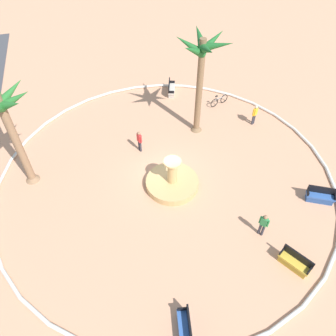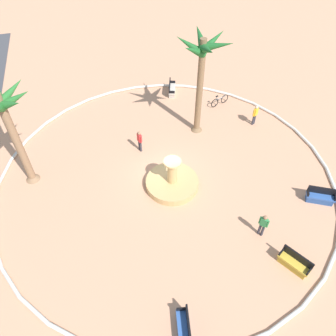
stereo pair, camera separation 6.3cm
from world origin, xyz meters
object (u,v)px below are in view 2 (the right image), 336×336
(fountain, at_px, (172,182))
(person_cyclist_helmet, at_px, (255,114))
(palm_tree_by_curb, at_px, (202,62))
(bench_southeast, at_px, (294,263))
(bicycle_red_frame, at_px, (220,101))
(palm_tree_near_fountain, at_px, (5,115))
(person_pedestrian_stroll, at_px, (140,140))
(bench_west, at_px, (320,197))
(bench_east, at_px, (172,90))
(person_cyclist_photo, at_px, (263,224))
(bench_north, at_px, (184,329))

(fountain, relative_size, person_cyclist_helmet, 2.01)
(palm_tree_by_curb, relative_size, bench_southeast, 4.35)
(fountain, relative_size, bench_southeast, 1.98)
(bicycle_red_frame, bearing_deg, palm_tree_near_fountain, 107.53)
(bicycle_red_frame, bearing_deg, person_pedestrian_stroll, 116.84)
(bench_southeast, height_order, person_cyclist_helmet, person_cyclist_helmet)
(person_cyclist_helmet, bearing_deg, bench_west, -175.11)
(person_pedestrian_stroll, bearing_deg, palm_tree_near_fountain, 97.11)
(fountain, bearing_deg, person_cyclist_helmet, -59.89)
(bench_east, height_order, bicycle_red_frame, bench_east)
(fountain, xyz_separation_m, person_cyclist_photo, (-4.56, -3.67, 0.62))
(fountain, bearing_deg, person_pedestrian_stroll, 19.20)
(bench_west, height_order, bench_north, same)
(palm_tree_near_fountain, relative_size, person_cyclist_photo, 3.93)
(bench_north, bearing_deg, bench_southeast, -75.88)
(bench_west, distance_m, person_cyclist_photo, 4.55)
(bicycle_red_frame, bearing_deg, bench_east, 52.21)
(palm_tree_by_curb, xyz_separation_m, person_cyclist_photo, (-9.23, -0.55, -4.39))
(person_cyclist_helmet, xyz_separation_m, person_cyclist_photo, (-8.83, 3.69, 0.03))
(bench_east, distance_m, person_cyclist_helmet, 7.21)
(bench_southeast, bearing_deg, palm_tree_near_fountain, 53.32)
(fountain, height_order, palm_tree_by_curb, palm_tree_by_curb)
(palm_tree_near_fountain, xyz_separation_m, person_pedestrian_stroll, (0.88, -7.02, -4.06))
(bench_north, height_order, person_cyclist_helmet, person_cyclist_helmet)
(fountain, relative_size, bench_east, 1.92)
(bicycle_red_frame, xyz_separation_m, person_cyclist_photo, (-11.73, 2.14, 0.54))
(bench_west, height_order, bench_southeast, same)
(bench_west, bearing_deg, bench_southeast, 133.08)
(fountain, height_order, person_cyclist_photo, fountain)
(person_cyclist_photo, bearing_deg, palm_tree_near_fountain, 58.63)
(bench_southeast, bearing_deg, bicycle_red_frame, -5.74)
(bench_north, bearing_deg, person_cyclist_photo, -55.47)
(fountain, bearing_deg, palm_tree_by_curb, -33.73)
(bench_north, distance_m, bench_southeast, 6.33)
(fountain, relative_size, person_cyclist_photo, 1.94)
(palm_tree_by_curb, relative_size, bench_north, 4.26)
(bench_west, distance_m, person_cyclist_helmet, 7.68)
(bench_east, height_order, bench_north, same)
(bench_west, bearing_deg, fountain, 67.28)
(bench_west, bearing_deg, palm_tree_near_fountain, 69.53)
(bench_southeast, xyz_separation_m, person_pedestrian_stroll, (10.33, 5.67, 0.56))
(bench_west, xyz_separation_m, bench_southeast, (-3.37, 3.60, 0.00))
(bench_southeast, distance_m, person_cyclist_helmet, 11.40)
(person_pedestrian_stroll, bearing_deg, bicycle_red_frame, -63.16)
(bench_west, height_order, bicycle_red_frame, bench_west)
(palm_tree_near_fountain, height_order, bench_north, palm_tree_near_fountain)
(palm_tree_near_fountain, height_order, bench_southeast, palm_tree_near_fountain)
(person_cyclist_photo, bearing_deg, fountain, 38.84)
(palm_tree_near_fountain, xyz_separation_m, bench_north, (-11.00, -6.55, -4.62))
(bench_east, bearing_deg, bench_southeast, -173.72)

